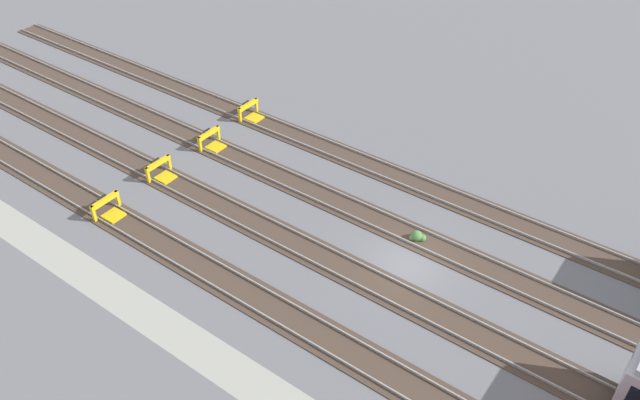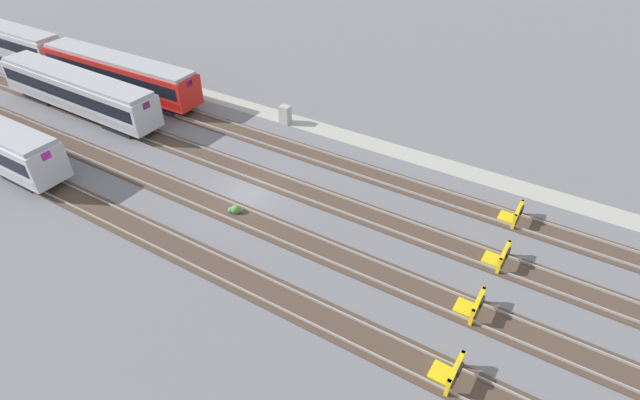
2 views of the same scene
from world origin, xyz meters
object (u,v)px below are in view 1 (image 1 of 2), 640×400
object	(u,v)px
bumper_stop_far_inner_track	(251,112)
weed_clump	(418,237)
bumper_stop_near_inner_track	(161,171)
bumper_stop_middle_track	(212,141)
bumper_stop_nearest_track	(109,208)

from	to	relation	value
bumper_stop_far_inner_track	weed_clump	world-z (taller)	bumper_stop_far_inner_track
bumper_stop_near_inner_track	bumper_stop_middle_track	world-z (taller)	same
bumper_stop_nearest_track	bumper_stop_near_inner_track	world-z (taller)	same
bumper_stop_nearest_track	bumper_stop_far_inner_track	distance (m)	13.49
bumper_stop_middle_track	bumper_stop_near_inner_track	bearing A→B (deg)	-92.21
bumper_stop_nearest_track	weed_clump	distance (m)	18.35
bumper_stop_middle_track	weed_clump	bearing A→B (deg)	-0.42
bumper_stop_near_inner_track	weed_clump	size ratio (longest dim) A/B	2.18
bumper_stop_near_inner_track	bumper_stop_nearest_track	bearing A→B (deg)	-86.11
bumper_stop_nearest_track	bumper_stop_far_inner_track	xyz separation A→B (m)	(-0.48, 13.49, 0.00)
weed_clump	bumper_stop_middle_track	bearing A→B (deg)	179.58
bumper_stop_middle_track	bumper_stop_far_inner_track	distance (m)	4.51
bumper_stop_nearest_track	bumper_stop_middle_track	size ratio (longest dim) A/B	1.00
bumper_stop_far_inner_track	bumper_stop_near_inner_track	bearing A→B (deg)	-88.90
bumper_stop_middle_track	weed_clump	distance (m)	16.20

